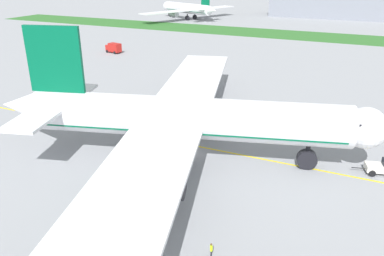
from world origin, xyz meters
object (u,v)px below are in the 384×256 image
(pushback_tug, at_px, (384,167))
(service_truck_baggage_loader, at_px, (114,48))
(parked_airliner_far_left, at_px, (189,9))
(airliner_foreground, at_px, (181,119))
(ground_crew_wingwalker_port, at_px, (211,249))

(pushback_tug, distance_m, service_truck_baggage_loader, 95.79)
(parked_airliner_far_left, bearing_deg, airliner_foreground, -65.21)
(ground_crew_wingwalker_port, distance_m, service_truck_baggage_loader, 100.72)
(ground_crew_wingwalker_port, height_order, parked_airliner_far_left, parked_airliner_far_left)
(airliner_foreground, height_order, ground_crew_wingwalker_port, airliner_foreground)
(pushback_tug, distance_m, ground_crew_wingwalker_port, 29.44)
(airliner_foreground, height_order, service_truck_baggage_loader, airliner_foreground)
(pushback_tug, bearing_deg, parked_airliner_far_left, 124.26)
(service_truck_baggage_loader, distance_m, parked_airliner_far_left, 89.44)
(airliner_foreground, relative_size, pushback_tug, 13.37)
(ground_crew_wingwalker_port, xyz_separation_m, service_truck_baggage_loader, (-65.52, 76.50, 0.74))
(service_truck_baggage_loader, relative_size, parked_airliner_far_left, 0.10)
(pushback_tug, height_order, ground_crew_wingwalker_port, pushback_tug)
(airliner_foreground, bearing_deg, ground_crew_wingwalker_port, -56.15)
(airliner_foreground, distance_m, service_truck_baggage_loader, 79.94)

